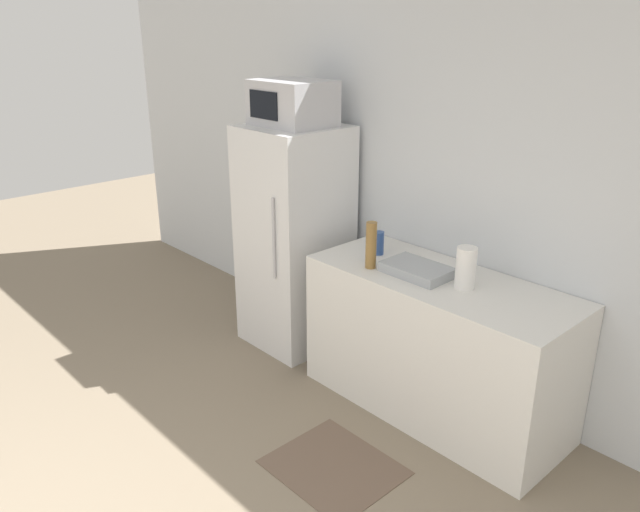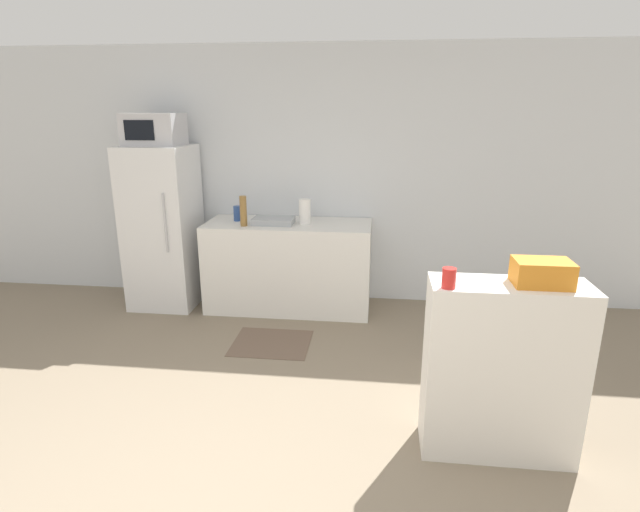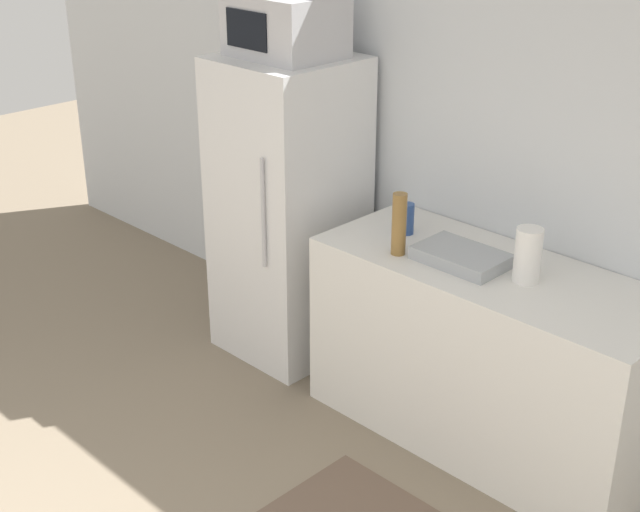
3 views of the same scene
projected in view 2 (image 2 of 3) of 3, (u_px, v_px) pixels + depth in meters
The scene contains 12 objects.
wall_back at pixel (291, 177), 5.19m from camera, with size 8.00×0.06×2.60m, color silver.
refrigerator at pixel (163, 227), 5.09m from camera, with size 0.65×0.67×1.64m.
microwave at pixel (154, 129), 4.81m from camera, with size 0.52×0.42×0.30m.
counter at pixel (289, 266), 5.08m from camera, with size 1.64×0.67×0.89m, color silver.
sink_basin at pixel (273, 221), 4.90m from camera, with size 0.40×0.26×0.06m, color #9EA3A8.
bottle_tall at pixel (243, 211), 4.78m from camera, with size 0.07×0.07×0.29m, color olive.
bottle_short at pixel (237, 213), 5.02m from camera, with size 0.07×0.07×0.15m, color #2D4C8C.
shelf_cabinet at pixel (501, 370), 2.88m from camera, with size 0.87×0.33×1.06m, color white.
basket at pixel (542, 273), 2.69m from camera, with size 0.30×0.20×0.14m, color orange.
jar at pixel (449, 278), 2.65m from camera, with size 0.07×0.07×0.11m, color red.
paper_towel_roll at pixel (305, 212), 4.88m from camera, with size 0.12×0.12×0.24m, color white.
kitchen_rug at pixel (271, 343), 4.39m from camera, with size 0.67×0.58×0.01m, color brown.
Camera 2 is at (0.91, -1.77, 1.98)m, focal length 28.00 mm.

